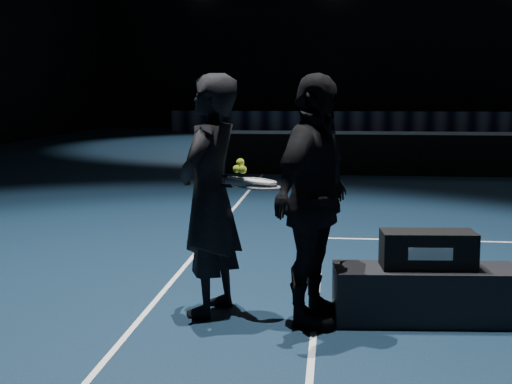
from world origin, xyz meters
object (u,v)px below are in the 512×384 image
racket_lower (263,187)px  tennis_balls (240,167)px  player_bench (426,294)px  player_b (313,201)px  player_a (210,196)px  racket_bag (428,250)px  racket_upper (259,181)px

racket_lower → tennis_balls: 0.25m
player_bench → player_b: 1.17m
player_a → racket_bag: bearing=105.5°
player_a → racket_upper: bearing=100.8°
racket_bag → racket_lower: (-1.28, -0.06, 0.48)m
player_bench → racket_lower: bearing=178.0°
player_b → tennis_balls: size_ratio=16.14×
racket_upper → tennis_balls: bearing=-170.4°
racket_lower → racket_upper: bearing=141.3°
tennis_balls → racket_lower: bearing=-13.0°
player_a → racket_lower: size_ratio=2.85×
player_b → racket_bag: bearing=-58.8°
player_bench → racket_bag: 0.36m
player_bench → racket_bag: racket_bag is taller
racket_bag → tennis_balls: 1.60m
racket_bag → racket_upper: racket_upper is taller
racket_bag → player_b: (-0.89, -0.14, 0.39)m
racket_bag → racket_lower: 1.37m
player_a → racket_lower: (0.44, -0.09, 0.08)m
racket_bag → player_b: player_b is taller
player_a → racket_lower: player_a is taller
player_a → player_b: same height
racket_lower → player_bench: bearing=14.1°
racket_lower → racket_upper: (-0.04, 0.05, 0.04)m
player_b → racket_lower: 0.41m
player_bench → racket_upper: size_ratio=2.12×
player_bench → racket_lower: (-1.28, -0.06, 0.84)m
player_bench → racket_bag: bearing=0.0°
racket_upper → tennis_balls: size_ratio=5.67×
racket_bag → tennis_balls: bearing=176.0°
racket_bag → player_a: player_a is taller
racket_upper → racket_lower: bearing=-42.7°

